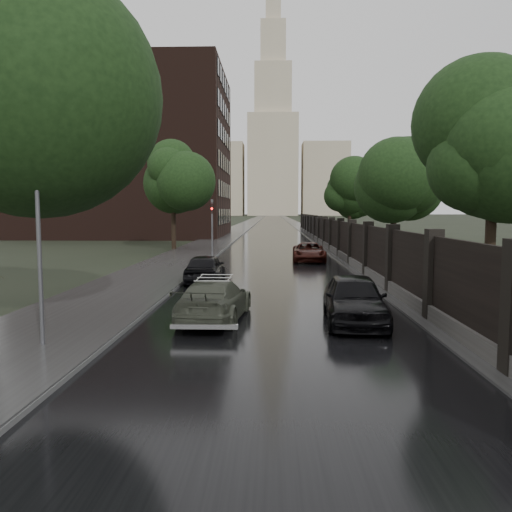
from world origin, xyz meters
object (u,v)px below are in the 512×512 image
object	(u,v)px
traffic_light	(212,222)
volga_sedan	(215,300)
tree_right_c	(350,193)
tree_left_far	(173,185)
lamp_post	(39,236)
car_right_far	(309,252)
hatchback_left	(205,268)
tree_right_b	(394,183)
car_right_near	(354,299)
tree_right_a	(494,160)

from	to	relation	value
traffic_light	volga_sedan	distance (m)	20.39
volga_sedan	tree_right_c	bearing A→B (deg)	-98.87
tree_left_far	lamp_post	xyz separation A→B (m)	(2.60, -28.50, -2.57)
traffic_light	car_right_far	distance (m)	7.42
volga_sedan	car_right_far	distance (m)	17.54
traffic_light	hatchback_left	bearing A→B (deg)	-84.53
tree_right_b	car_right_near	distance (m)	18.69
tree_right_a	tree_right_c	xyz separation A→B (m)	(0.00, 32.00, 0.00)
car_right_near	tree_left_far	bearing A→B (deg)	115.03
lamp_post	car_right_near	size ratio (longest dim) A/B	1.23
tree_right_a	tree_right_c	size ratio (longest dim) A/B	1.00
lamp_post	traffic_light	distance (m)	23.52
tree_right_b	car_right_near	world-z (taller)	tree_right_b
lamp_post	volga_sedan	xyz separation A→B (m)	(3.60, 3.34, -2.06)
volga_sedan	tree_left_far	bearing A→B (deg)	-70.21
tree_right_b	car_right_far	bearing A→B (deg)	-179.04
lamp_post	car_right_near	bearing A→B (deg)	21.90
tree_right_c	lamp_post	distance (m)	40.67
hatchback_left	car_right_near	size ratio (longest dim) A/B	0.93
tree_left_far	tree_right_c	world-z (taller)	tree_left_far
tree_right_a	traffic_light	xyz separation A→B (m)	(-11.80, 16.99, -2.55)
tree_right_c	traffic_light	world-z (taller)	tree_right_c
tree_left_far	tree_right_a	distance (m)	26.91
tree_right_a	tree_left_far	bearing A→B (deg)	125.17
tree_right_a	hatchback_left	xyz separation A→B (m)	(-10.59, 4.36, -4.29)
tree_right_b	lamp_post	distance (m)	24.33
tree_right_b	tree_right_c	size ratio (longest dim) A/B	1.00
tree_right_b	volga_sedan	size ratio (longest dim) A/B	1.67
traffic_light	volga_sedan	size ratio (longest dim) A/B	0.95
volga_sedan	car_right_near	xyz separation A→B (m)	(4.05, -0.27, 0.10)
tree_left_far	traffic_light	xyz separation A→B (m)	(3.70, -5.01, -2.84)
tree_right_c	volga_sedan	size ratio (longest dim) A/B	1.67
traffic_light	volga_sedan	world-z (taller)	traffic_light
tree_right_c	tree_right_a	bearing A→B (deg)	-90.00
tree_right_a	car_right_far	world-z (taller)	tree_right_a
tree_right_b	volga_sedan	distance (m)	19.99
tree_right_c	car_right_near	distance (m)	36.06
tree_right_b	tree_right_c	distance (m)	18.00
tree_right_b	volga_sedan	world-z (taller)	tree_right_b
tree_left_far	tree_right_a	size ratio (longest dim) A/B	1.05
tree_right_a	traffic_light	distance (m)	20.85
tree_right_a	traffic_light	size ratio (longest dim) A/B	1.75
lamp_post	tree_right_a	bearing A→B (deg)	26.74
volga_sedan	car_right_far	xyz separation A→B (m)	(4.01, 17.07, -0.00)
tree_right_c	car_right_far	xyz separation A→B (m)	(-5.29, -18.09, -4.34)
lamp_post	car_right_far	size ratio (longest dim) A/B	1.17
traffic_light	car_right_far	size ratio (longest dim) A/B	0.92
tree_left_far	car_right_far	distance (m)	13.83
hatchback_left	car_right_far	size ratio (longest dim) A/B	0.89
tree_left_far	car_right_far	bearing A→B (deg)	-38.38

